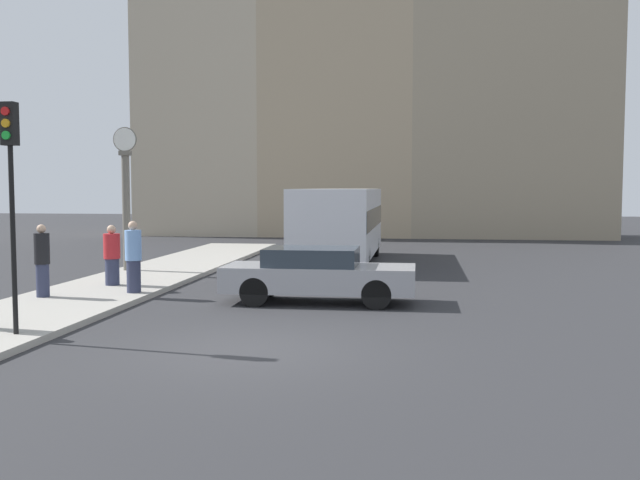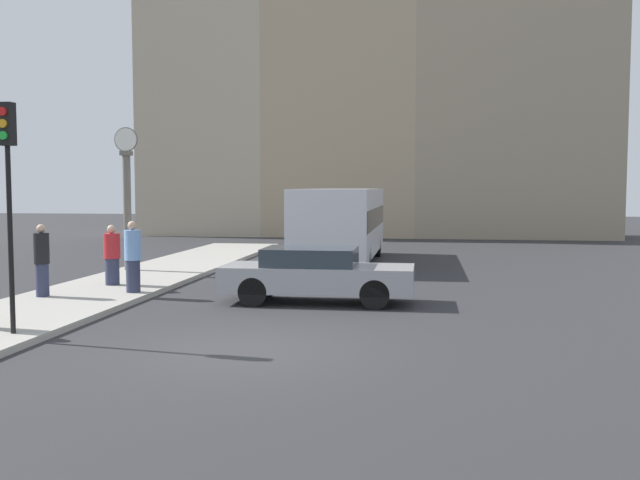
% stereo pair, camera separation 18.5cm
% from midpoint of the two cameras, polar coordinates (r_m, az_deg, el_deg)
% --- Properties ---
extents(ground_plane, '(120.00, 120.00, 0.00)m').
position_cam_midpoint_polar(ground_plane, '(12.37, -5.65, -8.71)').
color(ground_plane, '#2D2D30').
extents(sidewalk_corner, '(3.12, 22.94, 0.14)m').
position_cam_midpoint_polar(sidewalk_corner, '(22.87, -12.82, -2.66)').
color(sidewalk_corner, '#A39E93').
rests_on(sidewalk_corner, ground_plane).
extents(building_row, '(26.66, 5.00, 16.07)m').
position_cam_midpoint_polar(building_row, '(41.57, 4.36, 10.44)').
color(building_row, '#B7A88E').
rests_on(building_row, ground_plane).
extents(sedan_car, '(4.56, 1.72, 1.33)m').
position_cam_midpoint_polar(sedan_car, '(17.08, 0.01, -2.75)').
color(sedan_car, '#9E9EA3').
rests_on(sedan_car, ground_plane).
extents(bus_distant, '(2.58, 8.59, 2.72)m').
position_cam_midpoint_polar(bus_distant, '(26.07, 1.91, 1.56)').
color(bus_distant, silver).
rests_on(bus_distant, ground_plane).
extents(traffic_light_near, '(0.26, 0.24, 4.13)m').
position_cam_midpoint_polar(traffic_light_near, '(13.82, -23.34, 5.16)').
color(traffic_light_near, black).
rests_on(traffic_light_near, sidewalk_corner).
extents(street_clock, '(0.77, 0.32, 4.53)m').
position_cam_midpoint_polar(street_clock, '(23.46, -14.96, 3.37)').
color(street_clock, '#666056').
rests_on(street_clock, sidewalk_corner).
extents(pedestrian_blue_stripe, '(0.41, 0.41, 1.80)m').
position_cam_midpoint_polar(pedestrian_blue_stripe, '(18.45, -14.47, -1.33)').
color(pedestrian_blue_stripe, '#2D334C').
rests_on(pedestrian_blue_stripe, sidewalk_corner).
extents(pedestrian_black_jacket, '(0.36, 0.36, 1.75)m').
position_cam_midpoint_polar(pedestrian_black_jacket, '(18.40, -21.10, -1.54)').
color(pedestrian_black_jacket, '#2D334C').
rests_on(pedestrian_black_jacket, sidewalk_corner).
extents(pedestrian_red_top, '(0.44, 0.44, 1.63)m').
position_cam_midpoint_polar(pedestrian_red_top, '(20.02, -16.05, -1.21)').
color(pedestrian_red_top, '#2D334C').
rests_on(pedestrian_red_top, sidewalk_corner).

